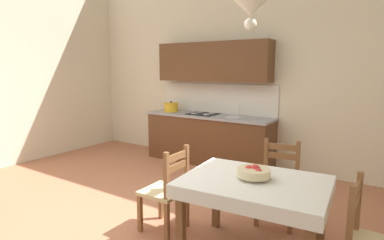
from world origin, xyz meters
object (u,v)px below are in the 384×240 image
Objects in this scene: dining_table at (254,194)px; dining_chair_tv_side at (166,191)px; pendant_lamp at (251,9)px; fruit_bowl at (254,172)px; dining_chair_kitchen_side at (278,184)px; kitchen_cabinetry at (209,117)px.

dining_table is 0.99m from dining_chair_tv_side.
pendant_lamp reaches higher than dining_chair_tv_side.
dining_chair_kitchen_side is at bearing 91.82° from fruit_bowl.
kitchen_cabinetry is 1.80× the size of dining_table.
dining_chair_tv_side is at bearing -176.70° from fruit_bowl.
fruit_bowl is at bearing 128.65° from dining_table.
pendant_lamp is (-0.14, 0.12, 1.63)m from dining_table.
kitchen_cabinetry reaches higher than dining_table.
kitchen_cabinetry reaches higher than dining_chair_kitchen_side.
kitchen_cabinetry is at bearing 110.35° from dining_chair_tv_side.
kitchen_cabinetry is 2.59× the size of dining_chair_kitchen_side.
kitchen_cabinetry is at bearing 127.93° from dining_table.
dining_chair_tv_side is (-0.98, -0.03, -0.18)m from dining_table.
pendant_lamp is (-0.11, 0.10, 1.44)m from fruit_bowl.
dining_chair_kitchen_side is (1.84, -1.59, -0.41)m from kitchen_cabinetry.
kitchen_cabinetry is 3.20m from pendant_lamp.
pendant_lamp reaches higher than kitchen_cabinetry.
kitchen_cabinetry is 3.08m from dining_table.
kitchen_cabinetry is at bearing 127.33° from pendant_lamp.
dining_table is (1.88, -2.42, -0.24)m from kitchen_cabinetry.
dining_chair_tv_side is 3.10× the size of fruit_bowl.
fruit_bowl is at bearing -40.58° from pendant_lamp.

